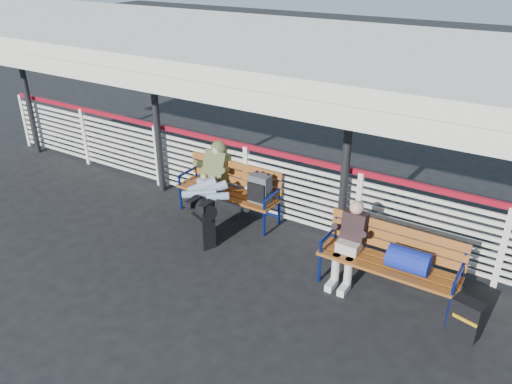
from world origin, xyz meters
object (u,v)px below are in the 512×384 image
Objects in this scene: luggage_stack at (203,221)px; traveler_man at (209,184)px; companion_person at (350,242)px; bench_left at (240,186)px; suitcase_side at (466,318)px; bench_right at (398,257)px.

traveler_man is (-0.35, 0.63, 0.27)m from luggage_stack.
traveler_man reaches higher than companion_person.
luggage_stack is 0.49× the size of traveler_man.
suitcase_side is at bearing -13.95° from bench_left.
bench_right is 1.05m from suitcase_side.
traveler_man reaches higher than bench_left.
suitcase_side is (3.81, 0.03, -0.17)m from luggage_stack.
suitcase_side is at bearing 24.84° from luggage_stack.
luggage_stack is at bearing -173.19° from bench_right.
luggage_stack is 3.82m from suitcase_side.
bench_left is at bearing 163.63° from companion_person.
bench_right is 1.17× the size of traveler_man.
bench_right is at bearing 1.47° from companion_person.
bench_left is 2.30m from companion_person.
traveler_man reaches higher than suitcase_side.
luggage_stack is at bearing -165.37° from suitcase_side.
luggage_stack reaches higher than suitcase_side.
bench_right is 1.57× the size of companion_person.
luggage_stack is 0.42× the size of bench_right.
bench_left is 0.50m from traveler_man.
companion_person is at bearing -16.37° from bench_left.
companion_person reaches higher than luggage_stack.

